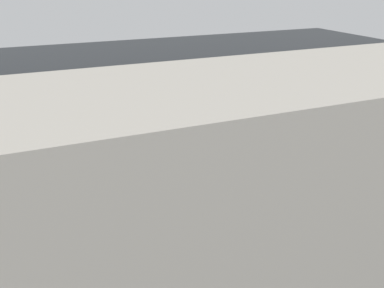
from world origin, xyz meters
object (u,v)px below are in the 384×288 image
moving_hatchback (209,121)px  sign_post (169,168)px  fire_hydrant (142,180)px  delivery_truck (365,108)px  pedestrian (122,168)px

moving_hatchback → sign_post: bearing=52.7°
sign_post → fire_hydrant: bearing=-80.6°
fire_hydrant → moving_hatchback: bearing=-143.7°
moving_hatchback → sign_post: sign_post is taller
delivery_truck → fire_hydrant: bearing=4.3°
moving_hatchback → pedestrian: (4.44, 2.81, -0.07)m
delivery_truck → pedestrian: delivery_truck is taller
fire_hydrant → pedestrian: bearing=-0.5°
moving_hatchback → delivery_truck: (-6.32, 2.05, 0.35)m
delivery_truck → pedestrian: 10.80m
sign_post → pedestrian: bearing=-63.3°
pedestrian → sign_post: (-0.92, 1.83, 0.62)m
pedestrian → sign_post: 2.14m
fire_hydrant → pedestrian: size_ratio=0.50×
pedestrian → delivery_truck: bearing=-176.0°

